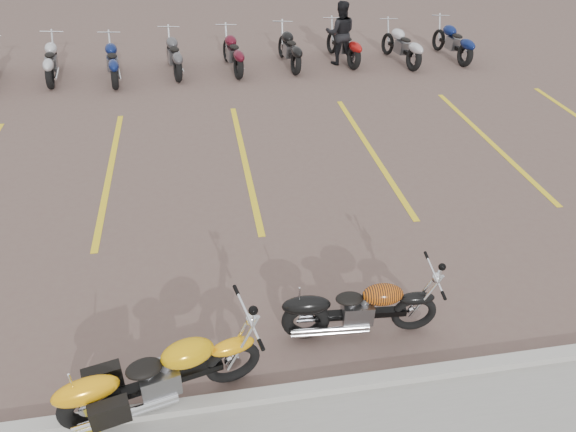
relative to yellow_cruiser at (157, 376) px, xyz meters
name	(u,v)px	position (x,y,z in m)	size (l,w,h in m)	color
ground	(273,286)	(1.58, 1.85, -0.47)	(100.00, 100.00, 0.00)	brown
curb	(298,391)	(1.58, -0.15, -0.41)	(60.00, 0.18, 0.12)	#ADAAA3
parking_stripes	(245,160)	(1.58, 5.85, -0.47)	(38.00, 5.50, 0.01)	yellow
yellow_cruiser	(157,376)	(0.00, 0.00, 0.00)	(2.28, 0.67, 0.95)	black
flame_cruiser	(356,310)	(2.50, 0.71, -0.05)	(2.05, 0.34, 0.84)	black
person_b	(340,33)	(4.99, 11.50, 0.42)	(0.87, 0.68, 1.79)	black
bg_bike_row	(202,52)	(0.98, 11.48, 0.08)	(15.76, 2.07, 1.10)	black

